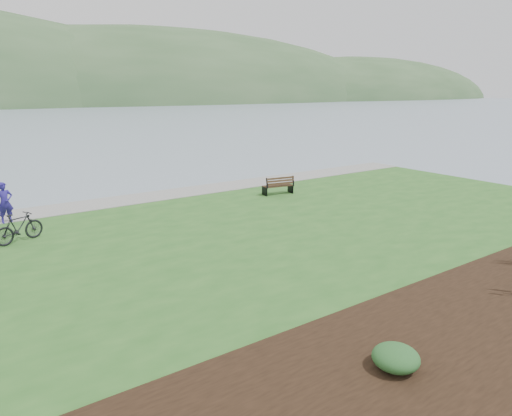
# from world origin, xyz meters

# --- Properties ---
(ground) EXTENTS (600.00, 600.00, 0.00)m
(ground) POSITION_xyz_m (0.00, 0.00, 0.00)
(ground) COLOR gray
(ground) RESTS_ON ground
(lawn) EXTENTS (34.00, 20.00, 0.40)m
(lawn) POSITION_xyz_m (0.00, -2.00, 0.20)
(lawn) COLOR #285A20
(lawn) RESTS_ON ground
(shoreline_path) EXTENTS (34.00, 2.20, 0.03)m
(shoreline_path) POSITION_xyz_m (0.00, 6.90, 0.42)
(shoreline_path) COLOR gray
(shoreline_path) RESTS_ON lawn
(far_hillside) EXTENTS (580.00, 80.00, 38.00)m
(far_hillside) POSITION_xyz_m (20.00, 170.00, 0.00)
(far_hillside) COLOR #345630
(far_hillside) RESTS_ON ground
(park_bench) EXTENTS (1.67, 0.91, 0.98)m
(park_bench) POSITION_xyz_m (4.68, 3.63, 0.89)
(park_bench) COLOR #322013
(park_bench) RESTS_ON lawn
(person) EXTENTS (0.79, 0.60, 1.99)m
(person) POSITION_xyz_m (-7.72, 5.90, 1.40)
(person) COLOR navy
(person) RESTS_ON lawn
(bicycle_b) EXTENTS (1.17, 1.87, 1.09)m
(bicycle_b) POSITION_xyz_m (-7.68, 2.85, 0.94)
(bicycle_b) COLOR black
(bicycle_b) RESTS_ON lawn
(shrub_0) EXTENTS (0.93, 0.93, 0.47)m
(shrub_0) POSITION_xyz_m (-2.88, -9.95, 0.67)
(shrub_0) COLOR #1E4C21
(shrub_0) RESTS_ON garden_bed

